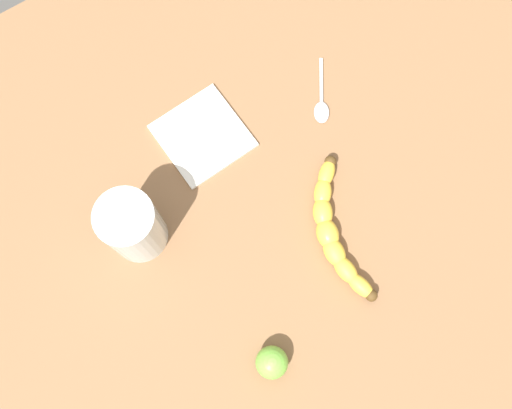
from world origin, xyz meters
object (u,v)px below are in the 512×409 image
(banana, at_px, (333,231))
(teaspoon, at_px, (322,108))
(lime_fruit, at_px, (272,362))
(smoothie_glass, at_px, (133,227))

(banana, bearing_deg, teaspoon, 168.47)
(teaspoon, bearing_deg, lime_fruit, -10.81)
(teaspoon, bearing_deg, banana, 3.97)
(smoothie_glass, bearing_deg, teaspoon, 93.84)
(lime_fruit, xyz_separation_m, teaspoon, (-0.28, 0.28, -0.02))
(smoothie_glass, distance_m, teaspoon, 0.34)
(lime_fruit, bearing_deg, banana, 121.11)
(banana, xyz_separation_m, smoothie_glass, (-0.15, -0.24, 0.04))
(banana, distance_m, teaspoon, 0.20)
(lime_fruit, distance_m, teaspoon, 0.39)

